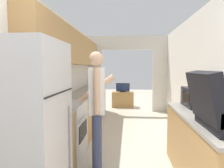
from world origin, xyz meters
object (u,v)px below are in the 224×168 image
(book_stack, at_px, (210,110))
(television, at_px, (123,88))
(range_oven, at_px, (64,130))
(microwave, at_px, (199,97))
(person, at_px, (97,109))
(refrigerator, at_px, (24,132))
(suitcase, at_px, (222,110))
(tv_cabinet, at_px, (123,99))

(book_stack, distance_m, television, 4.98)
(book_stack, bearing_deg, range_oven, 163.06)
(microwave, bearing_deg, television, 105.93)
(microwave, bearing_deg, person, -166.00)
(refrigerator, xyz_separation_m, person, (0.56, 0.86, 0.04))
(refrigerator, xyz_separation_m, suitcase, (1.86, 0.15, 0.21))
(person, distance_m, tv_cabinet, 4.77)
(tv_cabinet, bearing_deg, range_oven, -101.28)
(range_oven, xyz_separation_m, tv_cabinet, (0.85, 4.25, -0.17))
(range_oven, xyz_separation_m, suitcase, (1.92, -1.18, 0.62))
(suitcase, distance_m, microwave, 1.09)
(book_stack, relative_size, tv_cabinet, 0.39)
(person, xyz_separation_m, microwave, (1.47, 0.37, 0.12))
(suitcase, relative_size, book_stack, 2.05)
(range_oven, bearing_deg, tv_cabinet, 78.72)
(book_stack, bearing_deg, tv_cabinet, 103.74)
(microwave, xyz_separation_m, book_stack, (-0.04, -0.52, -0.08))
(person, distance_m, book_stack, 1.44)
(microwave, bearing_deg, range_oven, 177.14)
(range_oven, xyz_separation_m, television, (0.85, 4.21, 0.27))
(range_oven, distance_m, microwave, 2.16)
(book_stack, bearing_deg, person, 173.95)
(range_oven, bearing_deg, book_stack, -16.94)
(refrigerator, height_order, person, refrigerator)
(tv_cabinet, bearing_deg, refrigerator, -98.11)
(refrigerator, xyz_separation_m, microwave, (2.03, 1.23, 0.17))
(refrigerator, height_order, suitcase, refrigerator)
(refrigerator, bearing_deg, microwave, 31.24)
(refrigerator, height_order, range_oven, refrigerator)
(person, relative_size, suitcase, 2.62)
(suitcase, bearing_deg, person, 151.26)
(suitcase, relative_size, television, 1.29)
(person, bearing_deg, range_oven, 42.56)
(microwave, bearing_deg, suitcase, -98.58)
(refrigerator, bearing_deg, person, 57.04)
(refrigerator, relative_size, suitcase, 2.68)
(microwave, xyz_separation_m, television, (-1.23, 4.31, -0.31))
(refrigerator, bearing_deg, suitcase, 4.56)
(refrigerator, distance_m, person, 1.03)
(person, relative_size, tv_cabinet, 2.12)
(person, relative_size, book_stack, 5.38)
(refrigerator, bearing_deg, range_oven, 92.22)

